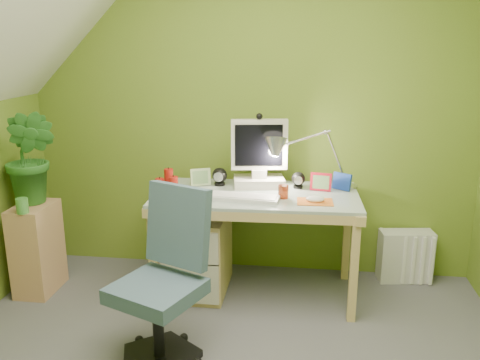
# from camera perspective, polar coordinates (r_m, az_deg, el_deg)

# --- Properties ---
(wall_back) EXTENTS (3.20, 0.01, 2.40)m
(wall_back) POSITION_cam_1_polar(r_m,az_deg,el_deg) (3.64, 1.22, 7.82)
(wall_back) COLOR olive
(wall_back) RESTS_ON floor
(desk) EXTENTS (1.35, 0.70, 0.71)m
(desk) POSITION_cam_1_polar(r_m,az_deg,el_deg) (3.45, 1.78, -7.18)
(desk) COLOR tan
(desk) RESTS_ON floor
(monitor) EXTENTS (0.40, 0.27, 0.50)m
(monitor) POSITION_cam_1_polar(r_m,az_deg,el_deg) (3.44, 2.16, 3.37)
(monitor) COLOR beige
(monitor) RESTS_ON desk
(speaker_left) EXTENTS (0.11, 0.11, 0.12)m
(speaker_left) POSITION_cam_1_polar(r_m,az_deg,el_deg) (3.50, -2.31, 0.40)
(speaker_left) COLOR black
(speaker_left) RESTS_ON desk
(speaker_right) EXTENTS (0.10, 0.10, 0.11)m
(speaker_right) POSITION_cam_1_polar(r_m,az_deg,el_deg) (3.45, 6.56, -0.02)
(speaker_right) COLOR black
(speaker_right) RESTS_ON desk
(keyboard) EXTENTS (0.49, 0.20, 0.02)m
(keyboard) POSITION_cam_1_polar(r_m,az_deg,el_deg) (3.20, 0.16, -1.97)
(keyboard) COLOR silver
(keyboard) RESTS_ON desk
(mousepad) EXTENTS (0.22, 0.16, 0.01)m
(mousepad) POSITION_cam_1_polar(r_m,az_deg,el_deg) (3.18, 8.42, -2.42)
(mousepad) COLOR orange
(mousepad) RESTS_ON desk
(mouse) EXTENTS (0.13, 0.10, 0.04)m
(mouse) POSITION_cam_1_polar(r_m,az_deg,el_deg) (3.18, 8.43, -2.14)
(mouse) COLOR white
(mouse) RESTS_ON mousepad
(amber_tumbler) EXTENTS (0.08, 0.08, 0.08)m
(amber_tumbler) POSITION_cam_1_polar(r_m,az_deg,el_deg) (3.23, 4.88, -1.31)
(amber_tumbler) COLOR maroon
(amber_tumbler) RESTS_ON desk
(candle_cluster) EXTENTS (0.20, 0.18, 0.13)m
(candle_cluster) POSITION_cam_1_polar(r_m,az_deg,el_deg) (3.43, -8.17, -0.01)
(candle_cluster) COLOR #A9180E
(candle_cluster) RESTS_ON desk
(photo_frame_red) EXTENTS (0.14, 0.04, 0.12)m
(photo_frame_red) POSITION_cam_1_polar(r_m,az_deg,el_deg) (3.42, 9.07, -0.21)
(photo_frame_red) COLOR red
(photo_frame_red) RESTS_ON desk
(photo_frame_blue) EXTENTS (0.12, 0.09, 0.11)m
(photo_frame_blue) POSITION_cam_1_polar(r_m,az_deg,el_deg) (3.46, 11.36, -0.16)
(photo_frame_blue) COLOR navy
(photo_frame_blue) RESTS_ON desk
(photo_frame_green) EXTENTS (0.14, 0.07, 0.12)m
(photo_frame_green) POSITION_cam_1_polar(r_m,az_deg,el_deg) (3.50, -4.46, 0.34)
(photo_frame_green) COLOR #B0CA8B
(photo_frame_green) RESTS_ON desk
(desk_lamp) EXTENTS (0.59, 0.34, 0.59)m
(desk_lamp) POSITION_cam_1_polar(r_m,az_deg,el_deg) (3.42, 9.71, 3.83)
(desk_lamp) COLOR #ADACB0
(desk_lamp) RESTS_ON desk
(side_ledge) EXTENTS (0.23, 0.35, 0.62)m
(side_ledge) POSITION_cam_1_polar(r_m,az_deg,el_deg) (3.76, -21.81, -7.15)
(side_ledge) COLOR tan
(side_ledge) RESTS_ON floor
(potted_plant) EXTENTS (0.38, 0.32, 0.63)m
(potted_plant) POSITION_cam_1_polar(r_m,az_deg,el_deg) (3.62, -22.41, 2.36)
(potted_plant) COLOR #2A6722
(potted_plant) RESTS_ON side_ledge
(green_cup) EXTENTS (0.09, 0.09, 0.10)m
(green_cup) POSITION_cam_1_polar(r_m,az_deg,el_deg) (3.51, -23.26, -2.66)
(green_cup) COLOR #49933D
(green_cup) RESTS_ON side_ledge
(task_chair) EXTENTS (0.62, 0.62, 0.85)m
(task_chair) POSITION_cam_1_polar(r_m,az_deg,el_deg) (2.74, -9.36, -12.11)
(task_chair) COLOR #3E5666
(task_chair) RESTS_ON floor
(radiator) EXTENTS (0.39, 0.20, 0.37)m
(radiator) POSITION_cam_1_polar(r_m,az_deg,el_deg) (3.87, 18.06, -8.11)
(radiator) COLOR silver
(radiator) RESTS_ON floor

